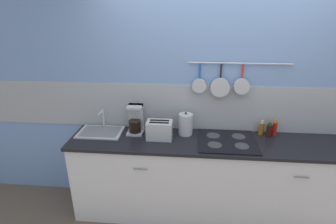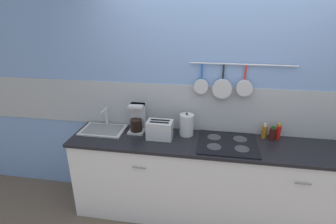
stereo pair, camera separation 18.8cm
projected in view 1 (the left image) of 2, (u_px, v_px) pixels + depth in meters
ground_plane at (212, 213)px, 3.05m from camera, size 12.00×12.00×0.00m
wall_back at (218, 100)px, 2.87m from camera, size 7.20×0.14×2.60m
cabinet_base at (215, 181)px, 2.88m from camera, size 3.07×0.54×0.90m
countertop at (218, 143)px, 2.71m from camera, size 3.11×0.57×0.03m
sink_basin at (101, 131)px, 2.89m from camera, size 0.48×0.34×0.22m
coffee_maker at (136, 121)px, 2.87m from camera, size 0.17×0.19×0.31m
toaster at (159, 130)px, 2.73m from camera, size 0.28×0.17×0.20m
kettle at (186, 124)px, 2.82m from camera, size 0.15×0.15×0.26m
cooktop at (227, 141)px, 2.70m from camera, size 0.59×0.52×0.01m
bottle_dish_soap at (261, 128)px, 2.83m from camera, size 0.06×0.06×0.16m
bottle_olive_oil at (269, 130)px, 2.79m from camera, size 0.06×0.06×0.16m
bottle_hot_sauce at (275, 128)px, 2.82m from camera, size 0.05×0.05×0.18m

